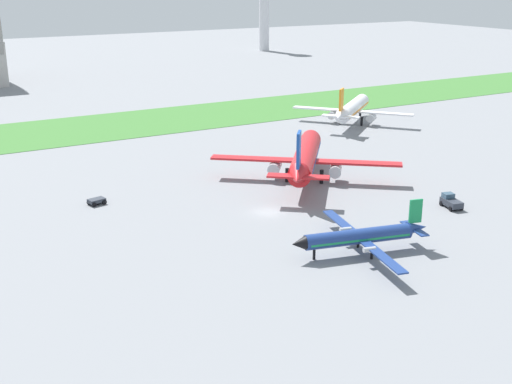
{
  "coord_description": "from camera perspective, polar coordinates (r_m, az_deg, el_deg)",
  "views": [
    {
      "loc": [
        -46.64,
        -77.39,
        32.42
      ],
      "look_at": [
        -1.47,
        0.85,
        3.0
      ],
      "focal_mm": 47.04,
      "sensor_mm": 36.0,
      "label": 1
    }
  ],
  "objects": [
    {
      "name": "control_tower",
      "position": [
        302.91,
        0.7,
        15.93
      ],
      "size": [
        8.0,
        8.0,
        36.02
      ],
      "color": "silver",
      "rests_on": "ground_plane"
    },
    {
      "name": "baggage_cart_midfield",
      "position": [
        101.64,
        -13.4,
        -0.73
      ],
      "size": [
        2.69,
        2.21,
        0.9
      ],
      "rotation": [
        0.0,
        0.0,
        0.21
      ],
      "color": "#2D333D",
      "rests_on": "ground_plane"
    },
    {
      "name": "airplane_parked_jet_far",
      "position": [
        153.72,
        8.18,
        7.01
      ],
      "size": [
        22.97,
        22.49,
        9.73
      ],
      "rotation": [
        0.0,
        0.0,
        0.69
      ],
      "color": "white",
      "rests_on": "ground_plane"
    },
    {
      "name": "airplane_midfield_jet",
      "position": [
        109.57,
        4.2,
        2.94
      ],
      "size": [
        25.7,
        26.19,
        11.03
      ],
      "rotation": [
        0.0,
        0.0,
        0.89
      ],
      "color": "red",
      "rests_on": "ground_plane"
    },
    {
      "name": "airplane_foreground_turboprop",
      "position": [
        82.09,
        8.93,
        -3.73
      ],
      "size": [
        17.76,
        20.61,
        6.25
      ],
      "rotation": [
        0.0,
        0.0,
        2.92
      ],
      "color": "navy",
      "rests_on": "ground_plane"
    },
    {
      "name": "pushback_tug_near_gate",
      "position": [
        101.52,
        16.24,
        -0.79
      ],
      "size": [
        2.73,
        3.92,
        1.95
      ],
      "rotation": [
        0.0,
        0.0,
        1.34
      ],
      "color": "#2D333D",
      "rests_on": "ground_plane"
    },
    {
      "name": "grass_taxiway_strip",
      "position": [
        154.7,
        -11.83,
        5.57
      ],
      "size": [
        360.0,
        28.0,
        0.08
      ],
      "primitive_type": "cube",
      "color": "#3D7533",
      "rests_on": "ground_plane"
    },
    {
      "name": "ground_plane",
      "position": [
        96.0,
        1.02,
        -1.7
      ],
      "size": [
        600.0,
        600.0,
        0.0
      ],
      "primitive_type": "plane",
      "color": "gray"
    }
  ]
}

